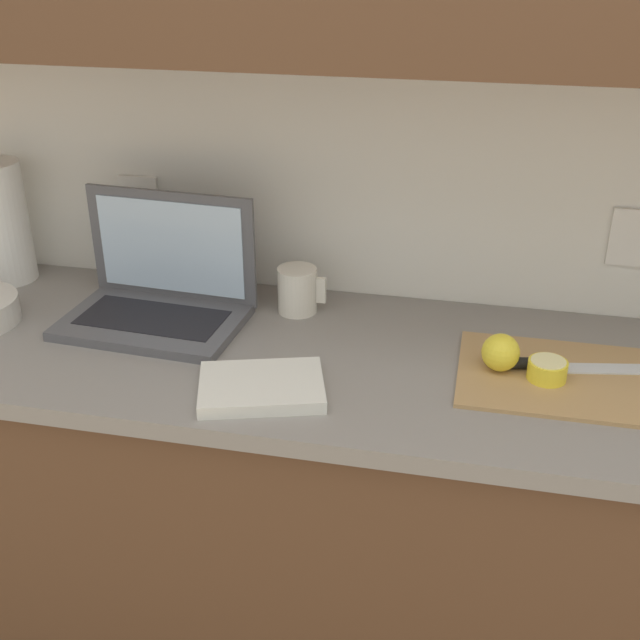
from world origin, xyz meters
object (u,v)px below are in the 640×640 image
Objects in this scene: knife at (544,365)px; lemon_whole_beside at (501,353)px; laptop at (161,291)px; paper_towel_roll at (0,222)px; cutting_board at (560,378)px; lemon_half_cut at (547,370)px; measuring_cup at (298,290)px.

knife is 3.99× the size of lemon_whole_beside.
paper_towel_roll is at bearing 168.74° from laptop.
cutting_board is 0.12m from lemon_whole_beside.
knife is 0.09m from lemon_whole_beside.
paper_towel_roll is (-0.43, 0.11, 0.08)m from laptop.
cutting_board is 1.26m from paper_towel_roll.
lemon_half_cut is 0.68× the size of measuring_cup.
paper_towel_roll is at bearing 169.86° from lemon_half_cut.
lemon_whole_beside reaches higher than cutting_board.
laptop is at bearing 164.71° from knife.
lemon_whole_beside is (-0.11, 0.00, 0.04)m from cutting_board.
laptop is 0.29m from measuring_cup.
knife reaches higher than cutting_board.
lemon_half_cut is (-0.03, -0.02, 0.02)m from cutting_board.
knife is at bearing -8.51° from paper_towel_roll.
lemon_whole_beside is (-0.08, 0.02, 0.02)m from lemon_half_cut.
paper_towel_roll reaches higher than lemon_whole_beside.
measuring_cup is 0.38× the size of paper_towel_roll.
measuring_cup is at bearing 159.51° from lemon_half_cut.
laptop is 0.79m from lemon_half_cut.
lemon_half_cut is (0.78, -0.10, -0.03)m from laptop.
measuring_cup is (-0.51, 0.15, 0.03)m from knife.
lemon_half_cut is at bearing -20.49° from measuring_cup.
laptop is 1.37× the size of paper_towel_roll.
laptop is at bearing -14.93° from paper_towel_roll.
lemon_half_cut is 0.09m from lemon_whole_beside.
lemon_whole_beside is (0.70, -0.09, -0.02)m from laptop.
laptop reaches higher than measuring_cup.
cutting_board is at bearing -2.46° from laptop.
cutting_board is at bearing -9.22° from paper_towel_roll.
lemon_half_cut is at bearing -149.17° from cutting_board.
cutting_board is 1.32× the size of knife.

